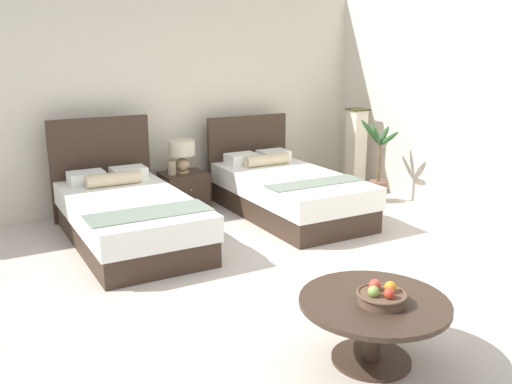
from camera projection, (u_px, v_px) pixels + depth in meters
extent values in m
cube|color=beige|center=(290.00, 276.00, 5.20)|extent=(9.42, 9.56, 0.02)
cube|color=beige|center=(167.00, 99.00, 7.34)|extent=(9.42, 0.12, 2.75)
cube|color=beige|center=(481.00, 105.00, 6.58)|extent=(0.12, 5.16, 2.75)
cube|color=#38291E|center=(131.00, 232.00, 5.98)|extent=(1.14, 2.15, 0.26)
cube|color=white|center=(129.00, 209.00, 5.91)|extent=(1.18, 2.19, 0.25)
cube|color=#38291E|center=(102.00, 168.00, 6.78)|extent=(1.20, 0.07, 1.23)
cube|color=white|center=(87.00, 178.00, 6.43)|extent=(0.41, 0.30, 0.14)
cube|color=white|center=(129.00, 173.00, 6.66)|extent=(0.41, 0.30, 0.14)
cylinder|color=beige|center=(114.00, 179.00, 6.34)|extent=(0.62, 0.16, 0.15)
cube|color=slate|center=(149.00, 213.00, 5.32)|extent=(1.18, 0.45, 0.01)
cube|color=#38291E|center=(290.00, 205.00, 6.95)|extent=(1.13, 2.15, 0.27)
cube|color=white|center=(290.00, 184.00, 6.88)|extent=(1.17, 2.19, 0.26)
cube|color=#38291E|center=(248.00, 156.00, 7.77)|extent=(1.19, 0.07, 1.12)
cube|color=white|center=(242.00, 159.00, 7.40)|extent=(0.40, 0.30, 0.14)
cube|color=white|center=(274.00, 155.00, 7.63)|extent=(0.40, 0.30, 0.14)
cylinder|color=beige|center=(267.00, 160.00, 7.31)|extent=(0.61, 0.16, 0.15)
cube|color=slate|center=(315.00, 183.00, 6.40)|extent=(1.17, 0.35, 0.01)
cube|color=#38291E|center=(184.00, 191.00, 7.20)|extent=(0.55, 0.46, 0.48)
sphere|color=tan|center=(191.00, 190.00, 6.98)|extent=(0.02, 0.02, 0.02)
cylinder|color=tan|center=(183.00, 172.00, 7.15)|extent=(0.16, 0.16, 0.02)
ellipsoid|color=tan|center=(182.00, 165.00, 7.13)|extent=(0.18, 0.18, 0.16)
cylinder|color=#99844C|center=(182.00, 157.00, 7.10)|extent=(0.02, 0.02, 0.04)
cylinder|color=beige|center=(182.00, 148.00, 7.07)|extent=(0.33, 0.33, 0.19)
cylinder|color=gray|center=(172.00, 168.00, 7.00)|extent=(0.10, 0.10, 0.17)
torus|color=gray|center=(172.00, 161.00, 6.98)|extent=(0.10, 0.10, 0.01)
cylinder|color=#38291E|center=(371.00, 359.00, 3.80)|extent=(0.54, 0.54, 0.02)
cylinder|color=#38291E|center=(372.00, 333.00, 3.75)|extent=(0.12, 0.12, 0.41)
cylinder|color=#38291E|center=(374.00, 302.00, 3.69)|extent=(0.99, 0.99, 0.04)
cylinder|color=brown|center=(381.00, 299.00, 3.63)|extent=(0.31, 0.31, 0.07)
torus|color=brown|center=(382.00, 294.00, 3.62)|extent=(0.33, 0.33, 0.02)
sphere|color=#B34031|center=(375.00, 285.00, 3.67)|extent=(0.08, 0.08, 0.08)
sphere|color=#83A94A|center=(374.00, 292.00, 3.58)|extent=(0.08, 0.08, 0.08)
sphere|color=#BB3725|center=(389.00, 294.00, 3.55)|extent=(0.07, 0.07, 0.07)
sphere|color=orange|center=(390.00, 287.00, 3.64)|extent=(0.08, 0.08, 0.08)
cube|color=#373216|center=(354.00, 188.00, 8.25)|extent=(0.26, 0.26, 0.03)
cube|color=beige|center=(356.00, 149.00, 8.10)|extent=(0.22, 0.22, 1.13)
cube|color=#373216|center=(358.00, 109.00, 7.95)|extent=(0.26, 0.26, 0.02)
cylinder|color=brown|center=(377.00, 191.00, 7.59)|extent=(0.25, 0.25, 0.28)
cylinder|color=brown|center=(379.00, 163.00, 7.49)|extent=(0.04, 0.04, 0.50)
ellipsoid|color=#2C552A|center=(384.00, 135.00, 7.44)|extent=(0.21, 0.09, 0.27)
ellipsoid|color=#2C552A|center=(376.00, 134.00, 7.50)|extent=(0.10, 0.28, 0.30)
ellipsoid|color=#2C552A|center=(371.00, 132.00, 7.38)|extent=(0.28, 0.19, 0.38)
ellipsoid|color=#2C552A|center=(377.00, 137.00, 7.29)|extent=(0.27, 0.17, 0.31)
ellipsoid|color=#2C552A|center=(389.00, 138.00, 7.33)|extent=(0.15, 0.27, 0.26)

